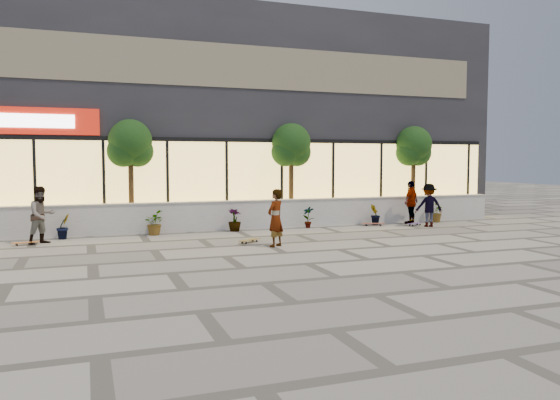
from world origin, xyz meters
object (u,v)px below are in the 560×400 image
object	(u,v)px
skater_left	(42,215)
skater_right_near	(411,202)
skater_right_far	(429,205)
tree_midwest	(130,146)
tree_mideast	(291,147)
tree_east	(414,149)
skateboard_left	(25,243)
skateboard_right_far	(415,223)
skateboard_right_near	(373,224)
skateboard_center	(250,240)
skater_center	(276,218)

from	to	relation	value
skater_left	skater_right_near	size ratio (longest dim) A/B	1.02
skater_right_near	skater_right_far	bearing A→B (deg)	64.49
tree_midwest	skater_right_near	world-z (taller)	tree_midwest
tree_mideast	tree_east	distance (m)	5.50
skateboard_left	tree_mideast	bearing A→B (deg)	0.20
tree_mideast	skater_left	world-z (taller)	tree_mideast
tree_midwest	skater_left	distance (m)	4.08
skateboard_right_far	skateboard_right_near	bearing A→B (deg)	145.91
tree_east	skater_left	bearing A→B (deg)	-171.54
tree_east	skateboard_left	world-z (taller)	tree_east
tree_midwest	skateboard_right_near	size ratio (longest dim) A/B	4.42
skateboard_center	skateboard_right_far	size ratio (longest dim) A/B	1.04
skater_right_near	skater_right_far	distance (m)	1.03
skateboard_center	skateboard_right_near	size ratio (longest dim) A/B	0.91
skater_left	skateboard_right_far	xyz separation A→B (m)	(13.11, 0.21, -0.79)
skateboard_right_near	skater_right_near	bearing A→B (deg)	25.27
tree_east	skater_left	world-z (taller)	tree_east
skateboard_right_far	skateboard_left	bearing A→B (deg)	161.70
tree_mideast	skater_left	bearing A→B (deg)	-166.39
tree_east	skateboard_right_far	distance (m)	3.66
tree_midwest	skateboard_left	distance (m)	4.87
skateboard_center	skater_right_near	bearing A→B (deg)	-15.68
skater_left	skater_right_near	xyz separation A→B (m)	(13.26, 0.72, -0.01)
skateboard_right_far	tree_mideast	bearing A→B (deg)	136.73
skater_right_near	skateboard_center	distance (m)	7.85
skateboard_left	skateboard_right_near	bearing A→B (deg)	-9.91
skater_right_far	skateboard_left	bearing A→B (deg)	11.55
skater_left	skateboard_center	bearing A→B (deg)	-52.54
skater_right_near	skateboard_right_near	bearing A→B (deg)	-28.10
tree_east	skateboard_left	bearing A→B (deg)	-171.42
skater_left	skateboard_right_near	distance (m)	11.58
skater_right_near	skater_right_far	size ratio (longest dim) A/B	1.05
tree_mideast	skateboard_right_near	size ratio (longest dim) A/B	4.42
skateboard_right_near	skateboard_right_far	world-z (taller)	skateboard_right_near
skateboard_center	skateboard_right_near	xyz separation A→B (m)	(5.65, 2.49, 0.00)
tree_midwest	skateboard_center	size ratio (longest dim) A/B	4.86
skateboard_right_near	skateboard_center	bearing A→B (deg)	-134.23
skater_center	tree_midwest	bearing A→B (deg)	-90.20
skater_center	skateboard_center	world-z (taller)	skater_center
skateboard_center	skateboard_right_far	xyz separation A→B (m)	(7.23, 2.08, -0.01)
skater_center	skater_right_far	world-z (taller)	skater_center
skater_right_near	skateboard_center	bearing A→B (deg)	-12.05
skater_center	skateboard_left	size ratio (longest dim) A/B	2.15
skater_right_near	skateboard_right_near	distance (m)	1.89
skater_left	skateboard_left	world-z (taller)	skater_left
skater_right_near	tree_midwest	bearing A→B (deg)	-39.01
skateboard_right_near	skater_center	bearing A→B (deg)	-124.08
skateboard_center	skateboard_left	distance (m)	6.59
tree_mideast	skateboard_right_far	xyz separation A→B (m)	(4.36, -1.91, -2.91)
tree_east	skateboard_right_far	bearing A→B (deg)	-120.93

